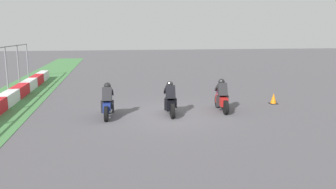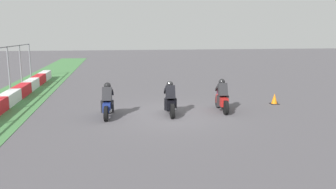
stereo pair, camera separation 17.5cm
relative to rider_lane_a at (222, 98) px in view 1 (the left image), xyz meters
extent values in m
plane|color=#4F4C51|center=(-0.26, 2.58, -0.62)|extent=(120.00, 120.00, 0.00)
cube|color=silver|center=(3.24, 10.23, -0.30)|extent=(2.28, 0.60, 0.64)
cube|color=red|center=(5.57, 10.23, -0.30)|extent=(2.28, 0.60, 0.64)
cube|color=silver|center=(7.90, 10.23, -0.30)|extent=(2.28, 0.60, 0.64)
cube|color=red|center=(10.23, 10.23, -0.30)|extent=(2.28, 0.60, 0.64)
cube|color=silver|center=(12.56, 10.23, -0.30)|extent=(2.28, 0.60, 0.64)
cylinder|color=slate|center=(8.55, 11.69, 0.77)|extent=(0.10, 0.10, 2.78)
cylinder|color=slate|center=(11.49, 11.69, 0.77)|extent=(0.10, 0.10, 2.78)
cylinder|color=slate|center=(14.42, 11.69, 0.77)|extent=(0.10, 0.10, 2.78)
cylinder|color=black|center=(0.70, -0.05, -0.30)|extent=(0.65, 0.19, 0.64)
cylinder|color=black|center=(-0.69, 0.05, -0.30)|extent=(0.65, 0.19, 0.64)
cube|color=#AA1B19|center=(0.00, 0.00, -0.12)|extent=(1.12, 0.40, 0.40)
ellipsoid|color=#AA1B19|center=(0.10, -0.01, 0.18)|extent=(0.50, 0.33, 0.24)
cube|color=red|center=(-0.50, 0.04, -0.10)|extent=(0.07, 0.16, 0.08)
cylinder|color=#A5A5AD|center=(-0.36, -0.13, -0.25)|extent=(0.43, 0.13, 0.10)
cube|color=#232326|center=(-0.10, 0.01, 0.40)|extent=(0.51, 0.43, 0.66)
sphere|color=black|center=(0.12, -0.01, 0.74)|extent=(0.32, 0.32, 0.30)
cube|color=slate|center=(0.50, -0.03, 0.22)|extent=(0.17, 0.27, 0.23)
cube|color=#232326|center=(-0.10, 0.21, -0.12)|extent=(0.19, 0.15, 0.52)
cube|color=#232326|center=(-0.13, -0.19, -0.12)|extent=(0.19, 0.15, 0.52)
cube|color=#232326|center=(0.30, 0.16, 0.42)|extent=(0.39, 0.13, 0.31)
cube|color=#232326|center=(0.27, -0.20, 0.42)|extent=(0.39, 0.13, 0.31)
cylinder|color=black|center=(0.43, 2.48, -0.30)|extent=(0.64, 0.16, 0.64)
cylinder|color=black|center=(-0.97, 2.53, -0.30)|extent=(0.64, 0.16, 0.64)
cube|color=black|center=(-0.27, 2.51, -0.12)|extent=(1.11, 0.36, 0.40)
ellipsoid|color=black|center=(-0.17, 2.50, 0.18)|extent=(0.49, 0.32, 0.24)
cube|color=red|center=(-0.78, 2.53, -0.10)|extent=(0.07, 0.16, 0.08)
cylinder|color=#A5A5AD|center=(-0.63, 2.36, -0.25)|extent=(0.42, 0.12, 0.10)
cube|color=black|center=(-0.37, 2.51, 0.40)|extent=(0.50, 0.42, 0.66)
sphere|color=black|center=(-0.15, 2.50, 0.74)|extent=(0.31, 0.31, 0.30)
cube|color=#3E5B8B|center=(0.23, 2.49, 0.22)|extent=(0.16, 0.27, 0.23)
cube|color=black|center=(-0.38, 2.71, -0.12)|extent=(0.19, 0.15, 0.52)
cube|color=black|center=(-0.40, 2.31, -0.12)|extent=(0.19, 0.15, 0.52)
cube|color=black|center=(0.02, 2.68, 0.42)|extent=(0.39, 0.11, 0.31)
cube|color=black|center=(0.00, 2.32, 0.42)|extent=(0.39, 0.11, 0.31)
cylinder|color=black|center=(0.43, 5.18, -0.30)|extent=(0.65, 0.20, 0.64)
cylinder|color=black|center=(-0.96, 5.32, -0.30)|extent=(0.65, 0.20, 0.64)
cube|color=navy|center=(-0.26, 5.25, -0.12)|extent=(1.13, 0.42, 0.40)
ellipsoid|color=navy|center=(-0.16, 5.24, 0.18)|extent=(0.51, 0.34, 0.24)
cube|color=red|center=(-0.77, 5.30, -0.10)|extent=(0.08, 0.17, 0.08)
cylinder|color=#A5A5AD|center=(-0.63, 5.12, -0.25)|extent=(0.43, 0.14, 0.10)
cube|color=black|center=(-0.36, 5.26, 0.40)|extent=(0.52, 0.44, 0.66)
sphere|color=black|center=(-0.14, 5.24, 0.74)|extent=(0.33, 0.33, 0.30)
cube|color=slate|center=(0.23, 5.20, 0.22)|extent=(0.18, 0.27, 0.23)
cube|color=black|center=(-0.36, 5.46, -0.12)|extent=(0.19, 0.16, 0.52)
cube|color=black|center=(-0.40, 5.06, -0.12)|extent=(0.19, 0.16, 0.52)
cube|color=black|center=(0.03, 5.40, 0.42)|extent=(0.39, 0.14, 0.31)
cube|color=black|center=(0.00, 5.04, 0.42)|extent=(0.39, 0.14, 0.31)
cube|color=black|center=(1.05, -3.19, -0.61)|extent=(0.40, 0.40, 0.03)
cone|color=orange|center=(1.05, -3.19, -0.35)|extent=(0.32, 0.32, 0.55)
camera|label=1|loc=(-14.42, 5.19, 2.95)|focal=35.32mm
camera|label=2|loc=(-14.45, 5.02, 2.95)|focal=35.32mm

